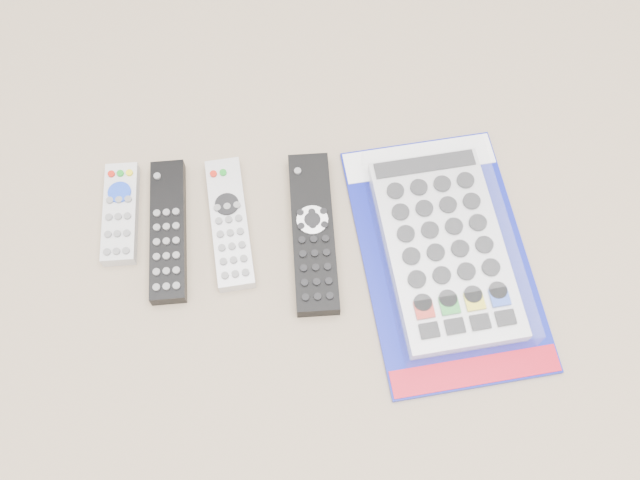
{
  "coord_description": "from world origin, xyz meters",
  "views": [
    {
      "loc": [
        0.01,
        -0.37,
        0.8
      ],
      "look_at": [
        0.03,
        -0.01,
        0.01
      ],
      "focal_mm": 40.0,
      "sensor_mm": 36.0,
      "label": 1
    }
  ],
  "objects_px": {
    "remote_slim_black": "(168,231)",
    "remote_silver_dvd": "(230,223)",
    "jumbo_remote_packaged": "(445,247)",
    "remote_small_grey": "(120,213)",
    "remote_large_black": "(313,233)"
  },
  "relations": [
    {
      "from": "remote_large_black",
      "to": "jumbo_remote_packaged",
      "type": "xyz_separation_m",
      "value": [
        0.16,
        -0.03,
        0.01
      ]
    },
    {
      "from": "remote_small_grey",
      "to": "remote_slim_black",
      "type": "distance_m",
      "value": 0.07
    },
    {
      "from": "remote_slim_black",
      "to": "remote_silver_dvd",
      "type": "relative_size",
      "value": 1.06
    },
    {
      "from": "remote_small_grey",
      "to": "remote_large_black",
      "type": "height_order",
      "value": "remote_large_black"
    },
    {
      "from": "remote_small_grey",
      "to": "remote_large_black",
      "type": "relative_size",
      "value": 0.64
    },
    {
      "from": "remote_small_grey",
      "to": "remote_large_black",
      "type": "xyz_separation_m",
      "value": [
        0.24,
        -0.04,
        0.0
      ]
    },
    {
      "from": "remote_silver_dvd",
      "to": "remote_large_black",
      "type": "distance_m",
      "value": 0.1
    },
    {
      "from": "remote_silver_dvd",
      "to": "jumbo_remote_packaged",
      "type": "relative_size",
      "value": 0.51
    },
    {
      "from": "remote_slim_black",
      "to": "remote_large_black",
      "type": "bearing_deg",
      "value": -6.01
    },
    {
      "from": "remote_slim_black",
      "to": "remote_silver_dvd",
      "type": "xyz_separation_m",
      "value": [
        0.08,
        0.01,
        -0.0
      ]
    },
    {
      "from": "remote_large_black",
      "to": "jumbo_remote_packaged",
      "type": "height_order",
      "value": "jumbo_remote_packaged"
    },
    {
      "from": "remote_slim_black",
      "to": "remote_large_black",
      "type": "relative_size",
      "value": 0.89
    },
    {
      "from": "remote_slim_black",
      "to": "remote_silver_dvd",
      "type": "bearing_deg",
      "value": 3.08
    },
    {
      "from": "remote_slim_black",
      "to": "remote_large_black",
      "type": "distance_m",
      "value": 0.18
    },
    {
      "from": "remote_small_grey",
      "to": "jumbo_remote_packaged",
      "type": "bearing_deg",
      "value": -11.43
    }
  ]
}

